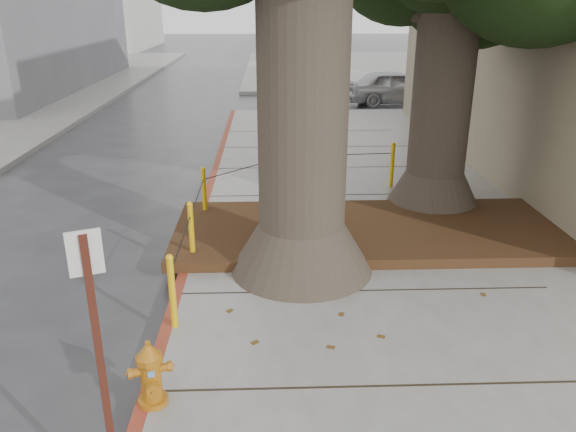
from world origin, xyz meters
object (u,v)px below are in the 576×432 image
(car_silver, at_px, (395,87))
(car_dark, at_px, (14,94))
(car_red, at_px, (508,91))
(signpost, at_px, (100,361))
(fire_hydrant, at_px, (151,374))

(car_silver, relative_size, car_dark, 1.02)
(car_red, bearing_deg, signpost, 144.90)
(fire_hydrant, bearing_deg, signpost, -109.42)
(fire_hydrant, bearing_deg, car_silver, 54.04)
(fire_hydrant, relative_size, car_red, 0.21)
(fire_hydrant, height_order, car_red, car_red)
(signpost, distance_m, car_dark, 20.12)
(car_dark, bearing_deg, car_red, 7.30)
(car_red, bearing_deg, car_dark, 84.83)
(fire_hydrant, distance_m, car_red, 20.15)
(fire_hydrant, bearing_deg, car_dark, 99.18)
(signpost, xyz_separation_m, car_red, (10.50, 18.35, -0.89))
(car_silver, distance_m, car_red, 4.35)
(signpost, distance_m, car_silver, 19.74)
(fire_hydrant, xyz_separation_m, car_silver, (6.12, 17.61, 0.18))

